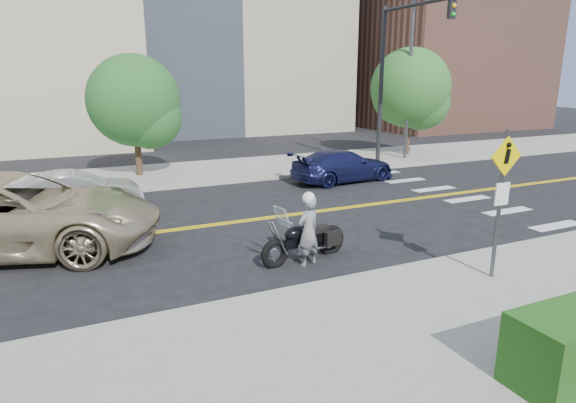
% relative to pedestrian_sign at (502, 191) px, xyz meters
% --- Properties ---
extents(ground_plane, '(120.00, 120.00, 0.00)m').
position_rel_pedestrian_sign_xyz_m(ground_plane, '(-4.20, 6.31, -1.96)').
color(ground_plane, black).
rests_on(ground_plane, ground).
extents(sidewalk_near, '(60.00, 5.00, 0.15)m').
position_rel_pedestrian_sign_xyz_m(sidewalk_near, '(-4.20, -1.19, -1.89)').
color(sidewalk_near, '#9E9B91').
rests_on(sidewalk_near, ground_plane).
extents(sidewalk_far, '(60.00, 5.00, 0.15)m').
position_rel_pedestrian_sign_xyz_m(sidewalk_far, '(-4.20, 13.81, -1.89)').
color(sidewalk_far, '#9E9B91').
rests_on(sidewalk_far, ground_plane).
extents(building_right, '(14.00, 12.00, 12.00)m').
position_rel_pedestrian_sign_xyz_m(building_right, '(21.80, 26.31, 4.04)').
color(building_right, '#8C5947').
rests_on(building_right, ground_plane).
extents(lamp_post, '(0.16, 0.16, 8.00)m').
position_rel_pedestrian_sign_xyz_m(lamp_post, '(7.80, 12.81, 2.19)').
color(lamp_post, '#4C4C51').
rests_on(lamp_post, sidewalk_far).
extents(traffic_light, '(0.28, 4.50, 7.00)m').
position_rel_pedestrian_sign_xyz_m(traffic_light, '(5.80, 11.39, 2.71)').
color(traffic_light, black).
rests_on(traffic_light, sidewalk_far).
extents(pedestrian_sign, '(0.78, 0.08, 3.00)m').
position_rel_pedestrian_sign_xyz_m(pedestrian_sign, '(0.00, 0.00, 0.00)').
color(pedestrian_sign, '#4C4C51').
rests_on(pedestrian_sign, sidewalk_near).
extents(motorcyclist, '(0.67, 0.54, 1.70)m').
position_rel_pedestrian_sign_xyz_m(motorcyclist, '(-2.97, 2.48, -1.11)').
color(motorcyclist, silver).
rests_on(motorcyclist, ground).
extents(motorcycle, '(2.32, 1.05, 1.36)m').
position_rel_pedestrian_sign_xyz_m(motorcycle, '(-2.88, 2.82, -1.28)').
color(motorcycle, black).
rests_on(motorcycle, ground).
extents(suv, '(7.48, 5.09, 1.90)m').
position_rel_pedestrian_sign_xyz_m(suv, '(-9.01, 6.21, -1.01)').
color(suv, '#BFAF8C').
rests_on(suv, ground).
extents(parked_car_silver, '(3.91, 1.39, 1.28)m').
position_rel_pedestrian_sign_xyz_m(parked_car_silver, '(-7.53, 9.43, -1.32)').
color(parked_car_silver, '#ADB1B5').
rests_on(parked_car_silver, ground).
extents(parked_car_blue, '(4.56, 2.21, 1.28)m').
position_rel_pedestrian_sign_xyz_m(parked_car_blue, '(2.41, 9.89, -1.32)').
color(parked_car_blue, '#191C4B').
rests_on(parked_car_blue, ground).
extents(tree_far_a, '(3.68, 3.68, 5.03)m').
position_rel_pedestrian_sign_xyz_m(tree_far_a, '(-5.00, 13.94, 1.22)').
color(tree_far_a, '#382619').
rests_on(tree_far_a, ground).
extents(tree_far_b, '(4.04, 4.04, 5.59)m').
position_rel_pedestrian_sign_xyz_m(tree_far_b, '(8.64, 13.76, 1.60)').
color(tree_far_b, '#382619').
rests_on(tree_far_b, ground).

